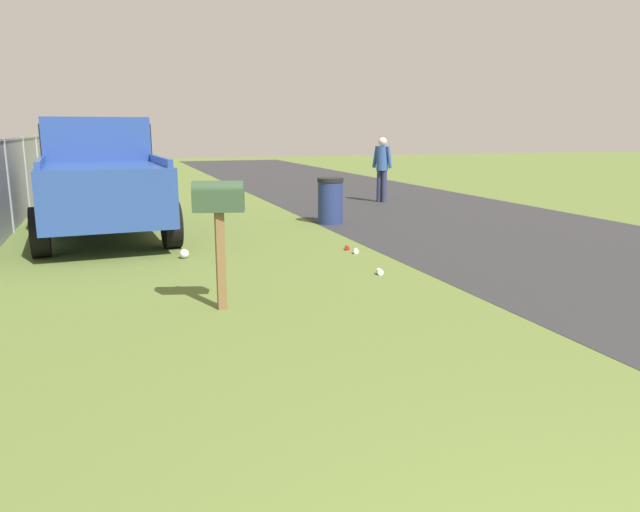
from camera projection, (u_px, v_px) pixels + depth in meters
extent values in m
cube|color=#2D2D30|center=(618.00, 262.00, 8.64)|extent=(60.00, 5.98, 0.01)
cube|color=brown|center=(221.00, 261.00, 6.29)|extent=(0.09, 0.09, 1.05)
cube|color=#334C33|center=(219.00, 201.00, 6.15)|extent=(0.33, 0.56, 0.22)
cylinder|color=#334C33|center=(218.00, 190.00, 6.13)|extent=(0.33, 0.56, 0.20)
cube|color=red|center=(217.00, 194.00, 6.24)|extent=(0.02, 0.04, 0.18)
cube|color=#284793|center=(100.00, 187.00, 10.62)|extent=(5.05, 2.22, 0.90)
cube|color=#284793|center=(95.00, 139.00, 10.99)|extent=(1.78, 1.87, 0.76)
cube|color=black|center=(95.00, 139.00, 10.99)|extent=(1.74, 1.91, 0.53)
cube|color=#284793|center=(40.00, 162.00, 9.20)|extent=(2.57, 0.23, 0.12)
cube|color=#284793|center=(158.00, 160.00, 9.87)|extent=(2.57, 0.23, 0.12)
cylinder|color=black|center=(46.00, 206.00, 11.84)|extent=(0.77, 0.30, 0.76)
cylinder|color=black|center=(147.00, 202.00, 12.57)|extent=(0.77, 0.30, 0.76)
cylinder|color=black|center=(40.00, 232.00, 8.89)|extent=(0.77, 0.30, 0.76)
cylinder|color=black|center=(171.00, 224.00, 9.62)|extent=(0.77, 0.30, 0.76)
cylinder|color=navy|center=(330.00, 203.00, 12.07)|extent=(0.50, 0.50, 0.85)
cylinder|color=black|center=(330.00, 180.00, 11.98)|extent=(0.53, 0.53, 0.08)
cylinder|color=#2D3351|center=(379.00, 186.00, 15.67)|extent=(0.14, 0.14, 0.83)
cylinder|color=#2D3351|center=(384.00, 186.00, 15.59)|extent=(0.14, 0.14, 0.83)
cylinder|color=#335999|center=(382.00, 158.00, 15.48)|extent=(0.30, 0.30, 0.62)
sphere|color=beige|center=(383.00, 142.00, 15.39)|extent=(0.22, 0.22, 0.22)
cylinder|color=#335999|center=(375.00, 157.00, 15.58)|extent=(0.09, 0.17, 0.57)
cylinder|color=#335999|center=(389.00, 157.00, 15.36)|extent=(0.09, 0.17, 0.57)
cylinder|color=#9EA3A8|center=(8.00, 186.00, 10.91)|extent=(0.07, 0.07, 1.72)
cylinder|color=#9EA3A8|center=(26.00, 176.00, 13.26)|extent=(0.07, 0.07, 1.72)
cylinder|color=#9EA3A8|center=(38.00, 169.00, 15.61)|extent=(0.07, 0.07, 1.72)
cylinder|color=#9EA3A8|center=(47.00, 164.00, 17.96)|extent=(0.07, 0.07, 1.72)
cylinder|color=white|center=(380.00, 272.00, 7.88)|extent=(0.11, 0.09, 0.08)
cylinder|color=red|center=(347.00, 248.00, 9.50)|extent=(0.13, 0.09, 0.07)
sphere|color=silver|center=(184.00, 254.00, 8.87)|extent=(0.14, 0.14, 0.14)
cylinder|color=white|center=(356.00, 251.00, 9.21)|extent=(0.12, 0.11, 0.08)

